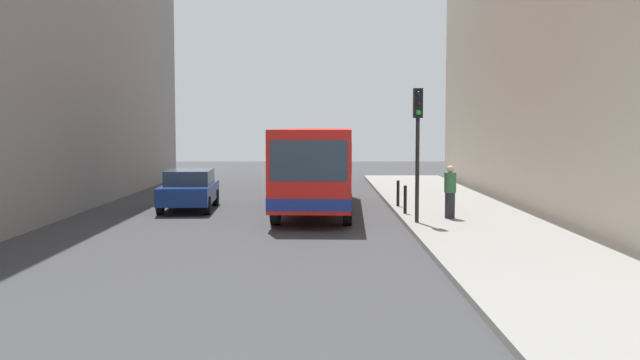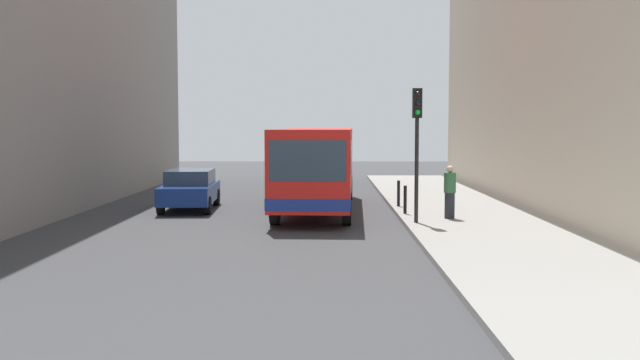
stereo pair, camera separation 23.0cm
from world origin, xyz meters
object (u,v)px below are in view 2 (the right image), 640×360
(bus, at_px, (317,164))
(bollard_mid, at_px, (399,193))
(traffic_light, at_px, (417,129))
(car_behind_bus, at_px, (323,170))
(pedestrian_near_signal, at_px, (450,192))
(car_beside_bus, at_px, (190,189))
(bollard_near, at_px, (405,200))

(bus, height_order, bollard_mid, bus)
(bus, height_order, traffic_light, traffic_light)
(car_behind_bus, xyz_separation_m, pedestrian_near_signal, (4.13, -15.09, 0.21))
(car_beside_bus, distance_m, bollard_mid, 7.72)
(bus, relative_size, pedestrian_near_signal, 6.54)
(bus, relative_size, bollard_mid, 11.70)
(bollard_near, height_order, bollard_mid, same)
(traffic_light, bearing_deg, car_behind_bus, 100.34)
(car_beside_bus, xyz_separation_m, traffic_light, (7.82, -4.70, 2.22))
(car_behind_bus, height_order, traffic_light, traffic_light)
(bus, distance_m, traffic_light, 5.61)
(car_beside_bus, bearing_deg, traffic_light, 146.41)
(car_behind_bus, xyz_separation_m, bollard_mid, (2.84, -11.56, -0.16))
(bollard_near, xyz_separation_m, bollard_mid, (0.00, 2.28, 0.00))
(bollard_near, bearing_deg, bollard_mid, 90.00)
(car_behind_bus, height_order, bollard_near, car_behind_bus)
(traffic_light, distance_m, pedestrian_near_signal, 2.55)
(pedestrian_near_signal, bearing_deg, traffic_light, -147.10)
(bollard_near, bearing_deg, bus, 143.33)
(car_beside_bus, height_order, traffic_light, traffic_light)
(car_behind_bus, height_order, bollard_mid, car_behind_bus)
(bollard_near, distance_m, bollard_mid, 2.28)
(bollard_near, bearing_deg, car_behind_bus, 101.59)
(car_beside_bus, height_order, car_behind_bus, same)
(bus, height_order, pedestrian_near_signal, bus)
(bollard_mid, xyz_separation_m, pedestrian_near_signal, (1.29, -3.53, 0.37))
(car_behind_bus, height_order, pedestrian_near_signal, pedestrian_near_signal)
(car_behind_bus, relative_size, bollard_mid, 4.69)
(bus, xyz_separation_m, traffic_light, (3.09, -4.50, 1.28))
(traffic_light, bearing_deg, bollard_near, 92.52)
(bollard_mid, height_order, pedestrian_near_signal, pedestrian_near_signal)
(traffic_light, xyz_separation_m, bollard_mid, (-0.10, 4.55, -2.38))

